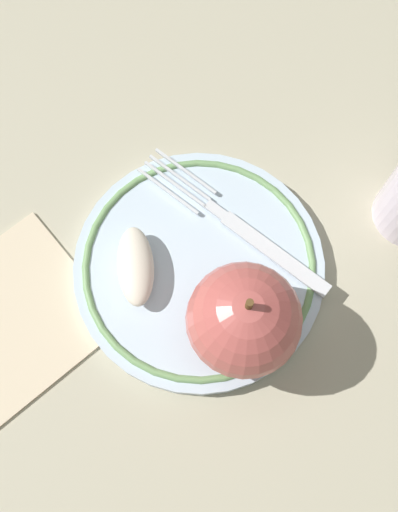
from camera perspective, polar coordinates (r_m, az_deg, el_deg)
ground_plane at (r=0.48m, az=-0.23°, el=-3.12°), size 2.00×2.00×0.00m
plate at (r=0.47m, az=0.00°, el=-1.09°), size 0.21×0.21×0.02m
apple_red_whole at (r=0.41m, az=4.50°, el=-6.39°), size 0.08×0.08×0.09m
apple_slice_front at (r=0.45m, az=-6.36°, el=-1.01°), size 0.07×0.04×0.02m
fork at (r=0.47m, az=4.02°, el=2.92°), size 0.16×0.13×0.00m
napkin_folded at (r=0.49m, az=-17.96°, el=-5.61°), size 0.17×0.17×0.01m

